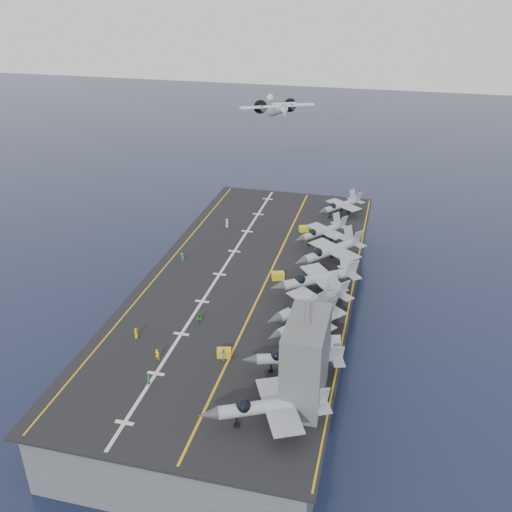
% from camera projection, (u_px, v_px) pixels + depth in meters
% --- Properties ---
extents(ground, '(500.00, 500.00, 0.00)m').
position_uv_depth(ground, '(251.00, 326.00, 109.28)').
color(ground, '#142135').
rests_on(ground, ground).
extents(hull, '(36.00, 90.00, 10.00)m').
position_uv_depth(hull, '(251.00, 303.00, 107.03)').
color(hull, '#56595E').
rests_on(hull, ground).
extents(flight_deck, '(38.00, 92.00, 0.40)m').
position_uv_depth(flight_deck, '(251.00, 279.00, 104.69)').
color(flight_deck, black).
rests_on(flight_deck, hull).
extents(foul_line, '(0.35, 90.00, 0.02)m').
position_uv_depth(foul_line, '(267.00, 280.00, 103.94)').
color(foul_line, gold).
rests_on(foul_line, flight_deck).
extents(landing_centerline, '(0.50, 90.00, 0.02)m').
position_uv_depth(landing_centerline, '(220.00, 274.00, 105.89)').
color(landing_centerline, silver).
rests_on(landing_centerline, flight_deck).
extents(deck_edge_port, '(0.25, 90.00, 0.02)m').
position_uv_depth(deck_edge_port, '(164.00, 268.00, 108.27)').
color(deck_edge_port, gold).
rests_on(deck_edge_port, flight_deck).
extents(deck_edge_stbd, '(0.25, 90.00, 0.02)m').
position_uv_depth(deck_edge_stbd, '(352.00, 290.00, 100.59)').
color(deck_edge_stbd, gold).
rests_on(deck_edge_stbd, flight_deck).
extents(island_superstructure, '(5.00, 10.00, 15.00)m').
position_uv_depth(island_superstructure, '(306.00, 352.00, 71.99)').
color(island_superstructure, '#56595E').
rests_on(island_superstructure, flight_deck).
extents(fighter_jet_0, '(19.16, 16.63, 5.59)m').
position_uv_depth(fighter_jet_0, '(272.00, 405.00, 70.14)').
color(fighter_jet_0, '#9DA5AC').
rests_on(fighter_jet_0, flight_deck).
extents(fighter_jet_1, '(16.35, 13.28, 4.91)m').
position_uv_depth(fighter_jet_1, '(299.00, 357.00, 79.33)').
color(fighter_jet_1, '#929AA1').
rests_on(fighter_jet_1, flight_deck).
extents(fighter_jet_2, '(15.37, 16.48, 4.76)m').
position_uv_depth(fighter_jet_2, '(305.00, 320.00, 87.90)').
color(fighter_jet_2, '#9FA6AF').
rests_on(fighter_jet_2, flight_deck).
extents(fighter_jet_3, '(18.41, 19.10, 5.55)m').
position_uv_depth(fighter_jet_3, '(312.00, 303.00, 91.42)').
color(fighter_jet_3, '#919AA2').
rests_on(fighter_jet_3, flight_deck).
extents(fighter_jet_4, '(19.57, 18.39, 5.66)m').
position_uv_depth(fighter_jet_4, '(319.00, 278.00, 98.92)').
color(fighter_jet_4, '#9AA3AC').
rests_on(fighter_jet_4, flight_deck).
extents(fighter_jet_5, '(18.54, 19.41, 5.63)m').
position_uv_depth(fighter_jet_5, '(331.00, 250.00, 108.82)').
color(fighter_jet_5, '#989EA7').
rests_on(fighter_jet_5, flight_deck).
extents(fighter_jet_6, '(15.46, 16.19, 4.69)m').
position_uv_depth(fighter_jet_6, '(323.00, 231.00, 117.88)').
color(fighter_jet_6, '#9DA4AE').
rests_on(fighter_jet_6, flight_deck).
extents(fighter_jet_8, '(14.81, 15.64, 4.53)m').
position_uv_depth(fighter_jet_8, '(341.00, 205.00, 131.06)').
color(fighter_jet_8, '#8C959C').
rests_on(fighter_jet_8, flight_deck).
extents(tow_cart_a, '(2.31, 1.80, 1.23)m').
position_uv_depth(tow_cart_a, '(224.00, 353.00, 83.23)').
color(tow_cart_a, gold).
rests_on(tow_cart_a, flight_deck).
extents(tow_cart_b, '(2.62, 2.13, 1.35)m').
position_uv_depth(tow_cart_b, '(278.00, 276.00, 104.00)').
color(tow_cart_b, gold).
rests_on(tow_cart_b, flight_deck).
extents(tow_cart_c, '(2.33, 1.94, 1.19)m').
position_uv_depth(tow_cart_c, '(304.00, 229.00, 123.02)').
color(tow_cart_c, yellow).
rests_on(tow_cart_c, flight_deck).
extents(crew_0, '(1.16, 1.22, 1.70)m').
position_uv_depth(crew_0, '(136.00, 333.00, 87.29)').
color(crew_0, yellow).
rests_on(crew_0, flight_deck).
extents(crew_1, '(1.11, 0.75, 1.84)m').
position_uv_depth(crew_1, '(157.00, 355.00, 82.33)').
color(crew_1, yellow).
rests_on(crew_1, flight_deck).
extents(crew_2, '(1.09, 0.81, 1.66)m').
position_uv_depth(crew_2, '(199.00, 319.00, 90.90)').
color(crew_2, '#1F9522').
rests_on(crew_2, flight_deck).
extents(crew_3, '(1.22, 1.15, 1.69)m').
position_uv_depth(crew_3, '(182.00, 257.00, 110.39)').
color(crew_3, green).
rests_on(crew_3, flight_deck).
extents(crew_5, '(1.00, 1.31, 1.96)m').
position_uv_depth(crew_5, '(227.00, 223.00, 124.83)').
color(crew_5, silver).
rests_on(crew_5, flight_deck).
extents(crew_6, '(0.70, 1.03, 1.70)m').
position_uv_depth(crew_6, '(149.00, 381.00, 77.24)').
color(crew_6, '#268C33').
rests_on(crew_6, flight_deck).
extents(crew_7, '(1.12, 1.27, 1.77)m').
position_uv_depth(crew_7, '(224.00, 354.00, 82.47)').
color(crew_7, beige).
rests_on(crew_7, flight_deck).
extents(transport_plane, '(24.25, 21.61, 4.76)m').
position_uv_depth(transport_plane, '(277.00, 111.00, 150.20)').
color(transport_plane, silver).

